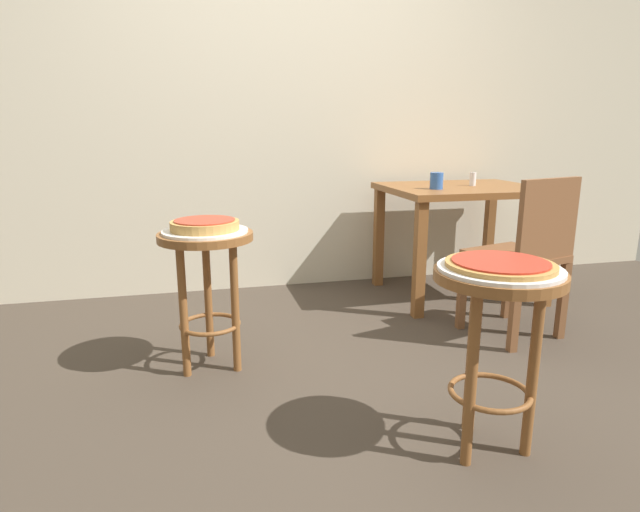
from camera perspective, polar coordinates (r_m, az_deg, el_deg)
name	(u,v)px	position (r m, az deg, el deg)	size (l,w,h in m)	color
ground_plane	(354,390)	(2.30, 3.67, -14.31)	(6.00, 6.00, 0.00)	#42382D
back_wall	(282,63)	(3.66, -4.18, 20.19)	(6.00, 0.10, 3.00)	beige
stool_foreground	(496,317)	(1.81, 18.60, -6.29)	(0.42, 0.42, 0.64)	brown
serving_plate_foreground	(500,269)	(1.77, 19.00, -1.34)	(0.40, 0.40, 0.01)	silver
pizza_foreground	(500,264)	(1.76, 19.03, -0.84)	(0.35, 0.35, 0.02)	#B78442
stool_middle	(207,267)	(2.38, -12.19, -1.17)	(0.42, 0.42, 0.64)	brown
serving_plate_middle	(205,231)	(2.35, -12.38, 2.65)	(0.37, 0.37, 0.01)	white
pizza_middle	(205,225)	(2.34, -12.42, 3.33)	(0.30, 0.30, 0.05)	tan
dining_table	(461,203)	(3.51, 15.11, 5.58)	(0.96, 0.78, 0.73)	brown
cup_near_edge	(437,181)	(3.27, 12.57, 8.00)	(0.08, 0.08, 0.10)	#3360B2
condiment_shaker	(473,179)	(3.53, 16.30, 8.05)	(0.04, 0.04, 0.09)	white
wooden_chair	(526,252)	(2.88, 21.48, 0.45)	(0.49, 0.49, 0.85)	brown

